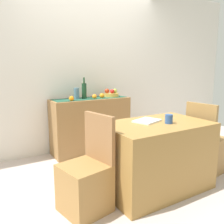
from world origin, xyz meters
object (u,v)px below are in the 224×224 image
at_px(open_book, 147,121).
at_px(ceramic_vase, 77,94).
at_px(wine_bottle, 84,91).
at_px(dining_table, 156,156).
at_px(sideboard_console, 91,125).
at_px(chair_near_window, 86,183).
at_px(coffee_cup, 169,119).
at_px(chair_by_corner, 206,151).
at_px(fruit_bowl, 111,95).

bearing_deg(open_book, ceramic_vase, 81.89).
bearing_deg(wine_bottle, open_book, -84.20).
relative_size(wine_bottle, dining_table, 0.28).
distance_m(sideboard_console, wine_bottle, 0.56).
bearing_deg(wine_bottle, chair_near_window, -114.38).
distance_m(ceramic_vase, chair_near_window, 1.66).
xyz_separation_m(open_book, coffee_cup, (0.14, -0.18, 0.04)).
distance_m(wine_bottle, coffee_cup, 1.55).
bearing_deg(chair_by_corner, dining_table, 179.86).
height_order(fruit_bowl, chair_near_window, fruit_bowl).
bearing_deg(sideboard_console, dining_table, -86.44).
bearing_deg(chair_by_corner, sideboard_console, 122.88).
distance_m(open_book, chair_by_corner, 1.02).
xyz_separation_m(sideboard_console, wine_bottle, (-0.10, 0.00, 0.55)).
bearing_deg(dining_table, ceramic_vase, 102.40).
xyz_separation_m(ceramic_vase, chair_by_corner, (1.15, -1.43, -0.67)).
bearing_deg(fruit_bowl, coffee_cup, -97.56).
relative_size(fruit_bowl, coffee_cup, 2.45).
height_order(ceramic_vase, chair_by_corner, ceramic_vase).
bearing_deg(chair_by_corner, ceramic_vase, 128.79).
xyz_separation_m(wine_bottle, open_book, (0.14, -1.33, -0.23)).
bearing_deg(ceramic_vase, open_book, -78.98).
distance_m(ceramic_vase, coffee_cup, 1.57).
bearing_deg(fruit_bowl, ceramic_vase, 180.00).
xyz_separation_m(ceramic_vase, open_book, (0.26, -1.33, -0.18)).
distance_m(fruit_bowl, coffee_cup, 1.53).
bearing_deg(chair_near_window, fruit_bowl, 51.71).
bearing_deg(open_book, sideboard_console, 72.32).
bearing_deg(open_book, chair_by_corner, -25.63).
bearing_deg(chair_near_window, ceramic_vase, 69.88).
bearing_deg(dining_table, wine_bottle, 97.58).
bearing_deg(coffee_cup, dining_table, 137.67).
xyz_separation_m(sideboard_console, chair_by_corner, (0.93, -1.43, -0.16)).
bearing_deg(ceramic_vase, dining_table, -77.60).
relative_size(sideboard_console, open_book, 4.37).
relative_size(fruit_bowl, chair_near_window, 0.26).
height_order(open_book, coffee_cup, coffee_cup).
relative_size(ceramic_vase, coffee_cup, 1.80).
height_order(open_book, chair_by_corner, chair_by_corner).
relative_size(coffee_cup, chair_by_corner, 0.11).
distance_m(sideboard_console, chair_near_window, 1.62).
distance_m(fruit_bowl, wine_bottle, 0.49).
height_order(dining_table, chair_near_window, chair_near_window).
relative_size(wine_bottle, ceramic_vase, 1.88).
distance_m(sideboard_console, chair_by_corner, 1.72).
bearing_deg(dining_table, open_book, 119.00).
height_order(fruit_bowl, ceramic_vase, ceramic_vase).
height_order(ceramic_vase, coffee_cup, ceramic_vase).
relative_size(dining_table, open_book, 4.11).
bearing_deg(chair_by_corner, wine_bottle, 125.65).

